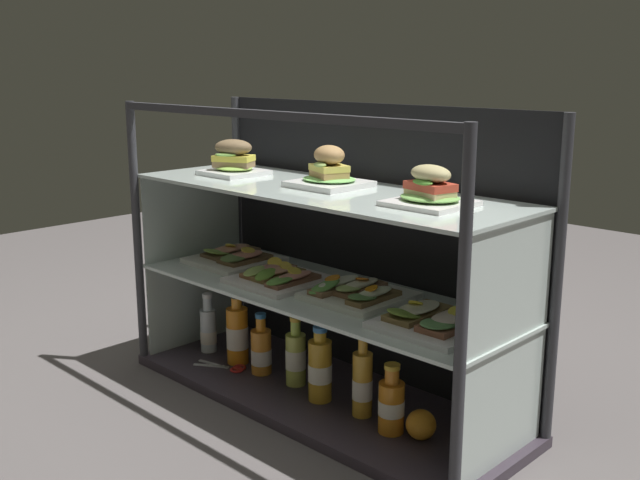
{
  "coord_description": "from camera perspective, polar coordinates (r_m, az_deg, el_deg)",
  "views": [
    {
      "loc": [
        1.48,
        -1.52,
        1.01
      ],
      "look_at": [
        0.0,
        0.0,
        0.51
      ],
      "focal_mm": 41.89,
      "sensor_mm": 36.0,
      "label": 1
    }
  ],
  "objects": [
    {
      "name": "ground_plane",
      "position": [
        2.35,
        -0.0,
        -12.35
      ],
      "size": [
        6.0,
        6.0,
        0.02
      ],
      "primitive_type": "cube",
      "color": "#5D5757",
      "rests_on": "ground"
    },
    {
      "name": "case_base_deck",
      "position": [
        2.34,
        -0.0,
        -11.78
      ],
      "size": [
        1.3,
        0.46,
        0.03
      ],
      "primitive_type": "cube",
      "color": "#382F39",
      "rests_on": "ground"
    },
    {
      "name": "case_frame",
      "position": [
        2.29,
        2.61,
        -0.01
      ],
      "size": [
        1.3,
        0.46,
        0.89
      ],
      "color": "#333338",
      "rests_on": "ground"
    },
    {
      "name": "riser_lower_tier",
      "position": [
        2.28,
        -0.0,
        -7.85
      ],
      "size": [
        1.25,
        0.4,
        0.31
      ],
      "color": "silver",
      "rests_on": "case_base_deck"
    },
    {
      "name": "shelf_lower_glass",
      "position": [
        2.22,
        -0.0,
        -3.96
      ],
      "size": [
        1.26,
        0.42,
        0.01
      ],
      "primitive_type": "cube",
      "color": "silver",
      "rests_on": "riser_lower_tier"
    },
    {
      "name": "riser_upper_tier",
      "position": [
        2.18,
        -0.0,
        -0.13
      ],
      "size": [
        1.25,
        0.4,
        0.29
      ],
      "color": "silver",
      "rests_on": "shelf_lower_glass"
    },
    {
      "name": "shelf_upper_glass",
      "position": [
        2.15,
        -0.0,
        3.82
      ],
      "size": [
        1.26,
        0.42,
        0.01
      ],
      "primitive_type": "cube",
      "color": "silver",
      "rests_on": "riser_upper_tier"
    },
    {
      "name": "plated_roll_sandwich_far_left",
      "position": [
        2.43,
        -6.61,
        5.99
      ],
      "size": [
        0.18,
        0.18,
        0.11
      ],
      "color": "white",
      "rests_on": "shelf_upper_glass"
    },
    {
      "name": "plated_roll_sandwich_mid_right",
      "position": [
        2.17,
        0.66,
        5.18
      ],
      "size": [
        0.2,
        0.2,
        0.12
      ],
      "color": "white",
      "rests_on": "shelf_upper_glass"
    },
    {
      "name": "plated_roll_sandwich_right_of_center",
      "position": [
        1.9,
        8.42,
        3.73
      ],
      "size": [
        0.19,
        0.19,
        0.1
      ],
      "color": "white",
      "rests_on": "shelf_upper_glass"
    },
    {
      "name": "open_sandwich_tray_left_of_center",
      "position": [
        2.54,
        -6.55,
        -1.3
      ],
      "size": [
        0.26,
        0.26,
        0.06
      ],
      "color": "white",
      "rests_on": "shelf_lower_glass"
    },
    {
      "name": "open_sandwich_tray_mid_left",
      "position": [
        2.3,
        -3.19,
        -2.82
      ],
      "size": [
        0.26,
        0.26,
        0.06
      ],
      "color": "white",
      "rests_on": "shelf_lower_glass"
    },
    {
      "name": "open_sandwich_tray_center",
      "position": [
        2.14,
        2.8,
        -3.98
      ],
      "size": [
        0.26,
        0.26,
        0.06
      ],
      "color": "white",
      "rests_on": "shelf_lower_glass"
    },
    {
      "name": "open_sandwich_tray_near_left_corner",
      "position": [
        1.93,
        8.69,
        -6.07
      ],
      "size": [
        0.26,
        0.26,
        0.06
      ],
      "color": "white",
      "rests_on": "shelf_lower_glass"
    },
    {
      "name": "juice_bottle_back_left",
      "position": [
        2.64,
        -8.53,
        -6.75
      ],
      "size": [
        0.06,
        0.06,
        0.21
      ],
      "color": "white",
      "rests_on": "case_base_deck"
    },
    {
      "name": "juice_bottle_front_second",
      "position": [
        2.52,
        -6.33,
        -7.18
      ],
      "size": [
        0.07,
        0.07,
        0.24
      ],
      "color": "orange",
      "rests_on": "case_base_deck"
    },
    {
      "name": "juice_bottle_front_middle",
      "position": [
        2.44,
        -4.51,
        -8.44
      ],
      "size": [
        0.07,
        0.07,
        0.2
      ],
      "color": "orange",
      "rests_on": "case_base_deck"
    },
    {
      "name": "juice_bottle_back_center",
      "position": [
        2.35,
        -1.87,
        -8.94
      ],
      "size": [
        0.06,
        0.06,
        0.22
      ],
      "color": "#BFCA54",
      "rests_on": "case_base_deck"
    },
    {
      "name": "juice_bottle_tucked_behind",
      "position": [
        2.24,
        0.0,
        -9.83
      ],
      "size": [
        0.07,
        0.07,
        0.23
      ],
      "color": "gold",
      "rests_on": "case_base_deck"
    },
    {
      "name": "juice_bottle_front_fourth",
      "position": [
        2.15,
        3.26,
        -10.87
      ],
      "size": [
        0.06,
        0.06,
        0.25
      ],
      "color": "gold",
      "rests_on": "case_base_deck"
    },
    {
      "name": "juice_bottle_back_right",
      "position": [
        2.07,
        5.47,
        -12.4
      ],
      "size": [
        0.07,
        0.07,
        0.2
      ],
      "color": "orange",
      "rests_on": "case_base_deck"
    },
    {
      "name": "orange_fruit_beside_bottles",
      "position": [
        2.07,
        7.72,
        -13.8
      ],
      "size": [
        0.08,
        0.08,
        0.08
      ],
      "primitive_type": "sphere",
      "color": "orange",
      "rests_on": "case_base_deck"
    },
    {
      "name": "orange_fruit_near_left_post",
      "position": [
        2.1,
        11.22,
        -13.46
      ],
      "size": [
        0.08,
        0.08,
        0.08
      ],
      "primitive_type": "sphere",
      "color": "orange",
      "rests_on": "case_base_deck"
    },
    {
      "name": "kitchen_scissors",
      "position": [
        2.51,
        -6.76,
        -9.66
      ],
      "size": [
        0.18,
        0.12,
        0.01
      ],
      "color": "silver",
      "rests_on": "case_base_deck"
    }
  ]
}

